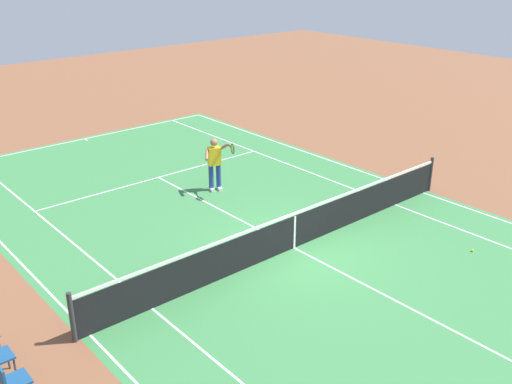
{
  "coord_description": "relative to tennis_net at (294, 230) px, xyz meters",
  "views": [
    {
      "loc": [
        -9.23,
        9.13,
        6.95
      ],
      "look_at": [
        1.74,
        -0.24,
        0.9
      ],
      "focal_mm": 40.94,
      "sensor_mm": 36.0,
      "label": 1
    }
  ],
  "objects": [
    {
      "name": "tennis_player_near",
      "position": [
        4.32,
        -0.8,
        0.44
      ],
      "size": [
        1.18,
        0.74,
        1.7
      ],
      "color": "navy",
      "rests_on": "ground_plane"
    },
    {
      "name": "spectator_chair_2",
      "position": [
        -0.95,
        7.29,
        0.03
      ],
      "size": [
        0.44,
        0.44,
        0.88
      ],
      "color": "#38383D",
      "rests_on": "ground_plane"
    },
    {
      "name": "court_line_markings",
      "position": [
        0.0,
        0.0,
        -0.49
      ],
      "size": [
        23.85,
        11.05,
        0.01
      ],
      "color": "white",
      "rests_on": "ground_plane"
    },
    {
      "name": "tennis_net",
      "position": [
        0.0,
        0.0,
        0.0
      ],
      "size": [
        0.1,
        11.7,
        1.08
      ],
      "color": "#2D2D33",
      "rests_on": "ground_plane"
    },
    {
      "name": "court_slab",
      "position": [
        0.0,
        0.0,
        -0.49
      ],
      "size": [
        24.2,
        11.4,
        0.0
      ],
      "primitive_type": "cube",
      "color": "#387A42",
      "rests_on": "ground_plane"
    },
    {
      "name": "tennis_ball",
      "position": [
        -3.02,
        -3.23,
        -0.46
      ],
      "size": [
        0.07,
        0.07,
        0.07
      ],
      "primitive_type": "sphere",
      "color": "#CCE01E",
      "rests_on": "ground_plane"
    },
    {
      "name": "ground_plane",
      "position": [
        0.0,
        0.0,
        -0.49
      ],
      "size": [
        60.0,
        60.0,
        0.0
      ],
      "primitive_type": "plane",
      "color": "brown"
    }
  ]
}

